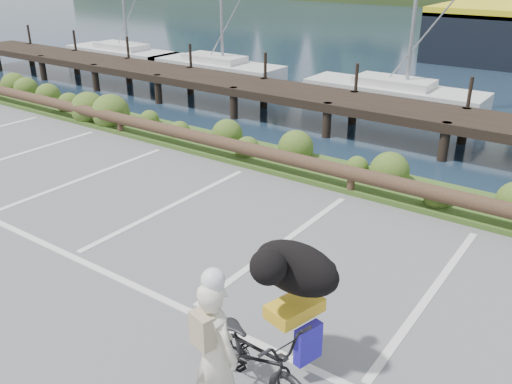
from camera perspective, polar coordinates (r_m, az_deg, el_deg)
ground at (r=8.01m, az=-5.15°, el=-11.05°), size 72.00×72.00×0.00m
vegetation_strip at (r=12.00m, az=11.38°, el=1.17°), size 34.00×1.60×0.10m
log_rail at (r=11.43m, az=9.88°, el=-0.15°), size 32.00×0.30×0.60m
bicycle at (r=6.21m, az=-0.51°, el=-16.64°), size 2.14×1.19×1.07m
cyclist at (r=5.80m, az=-4.27°, el=-16.29°), size 0.69×0.54×1.66m
dog at (r=6.07m, az=4.24°, el=-7.99°), size 0.76×1.14×0.61m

